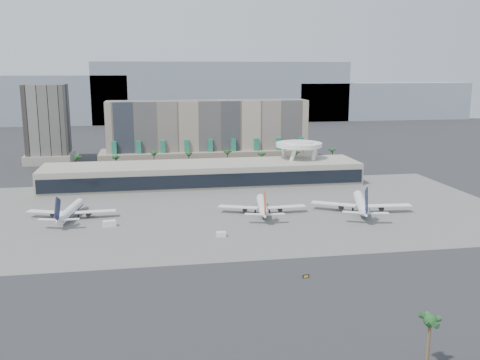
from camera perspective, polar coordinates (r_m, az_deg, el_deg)
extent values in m
plane|color=#232326|center=(186.61, -0.34, -7.64)|extent=(900.00, 900.00, 0.00)
cube|color=#5B5B59|center=(238.62, -2.52, -3.30)|extent=(260.00, 130.00, 0.06)
cube|color=gray|center=(662.02, -23.21, 7.85)|extent=(260.00, 60.00, 55.00)
cube|color=gray|center=(650.28, -1.96, 9.39)|extent=(300.00, 60.00, 70.00)
cube|color=gray|center=(706.57, 14.50, 8.20)|extent=(220.00, 60.00, 45.00)
cube|color=tan|center=(353.16, -3.43, 5.08)|extent=(130.00, 22.00, 42.00)
cube|color=gray|center=(353.42, -3.36, 2.47)|extent=(140.00, 30.00, 10.00)
cube|color=#227459|center=(341.42, -13.24, 2.53)|extent=(3.00, 2.00, 18.00)
cube|color=#227459|center=(340.82, -10.72, 2.62)|extent=(3.00, 2.00, 18.00)
cube|color=#227459|center=(340.88, -8.20, 2.70)|extent=(3.00, 2.00, 18.00)
cube|color=#227459|center=(341.60, -5.68, 2.79)|extent=(3.00, 2.00, 18.00)
cube|color=#227459|center=(342.97, -3.18, 2.86)|extent=(3.00, 2.00, 18.00)
cube|color=#227459|center=(344.99, -0.70, 2.93)|extent=(3.00, 2.00, 18.00)
cube|color=#227459|center=(347.65, 1.75, 3.00)|extent=(3.00, 2.00, 18.00)
cube|color=#227459|center=(350.93, 4.15, 3.05)|extent=(3.00, 2.00, 18.00)
cube|color=#227459|center=(354.81, 6.51, 3.10)|extent=(3.00, 2.00, 18.00)
cube|color=black|center=(381.13, -19.84, 5.66)|extent=(26.00, 26.00, 52.00)
cube|color=#B7AFA1|center=(383.99, -19.61, 2.25)|extent=(30.00, 30.00, 6.00)
cube|color=#B7AFA1|center=(290.53, -3.91, 0.63)|extent=(170.00, 32.00, 12.00)
cube|color=black|center=(274.84, -3.56, -0.12)|extent=(168.00, 0.60, 7.00)
cube|color=black|center=(289.22, -3.93, 2.04)|extent=(170.00, 12.00, 2.50)
cylinder|color=white|center=(313.60, 7.07, 2.32)|extent=(6.98, 6.99, 21.89)
cylinder|color=white|center=(310.18, 4.81, 2.26)|extent=(6.98, 6.99, 21.89)
cylinder|color=white|center=(298.06, 5.43, 1.86)|extent=(6.98, 6.99, 21.89)
cylinder|color=white|center=(301.62, 7.76, 1.93)|extent=(6.98, 6.99, 21.89)
cylinder|color=white|center=(304.42, 6.30, 3.77)|extent=(26.00, 26.00, 2.20)
cylinder|color=white|center=(304.25, 6.31, 4.01)|extent=(16.00, 16.00, 1.20)
cylinder|color=brown|center=(326.11, -16.90, 1.37)|extent=(0.70, 0.70, 12.00)
sphere|color=#1E4C22|center=(325.18, -16.96, 2.36)|extent=(2.80, 2.80, 2.80)
cylinder|color=brown|center=(324.07, -13.04, 1.51)|extent=(0.70, 0.70, 12.00)
sphere|color=#1E4C22|center=(323.13, -13.08, 2.51)|extent=(2.80, 2.80, 2.80)
cylinder|color=brown|center=(323.51, -9.15, 1.65)|extent=(0.70, 0.70, 12.00)
sphere|color=#1E4C22|center=(322.58, -9.18, 2.65)|extent=(2.80, 2.80, 2.80)
cylinder|color=brown|center=(324.38, -5.43, 1.78)|extent=(0.70, 0.70, 12.00)
sphere|color=#1E4C22|center=(323.44, -5.45, 2.77)|extent=(2.80, 2.80, 2.80)
cylinder|color=brown|center=(326.88, -1.41, 1.90)|extent=(0.70, 0.70, 12.00)
sphere|color=#1E4C22|center=(325.95, -1.41, 2.89)|extent=(2.80, 2.80, 2.80)
cylinder|color=brown|center=(330.75, 2.37, 2.01)|extent=(0.70, 0.70, 12.00)
sphere|color=#1E4C22|center=(329.83, 2.37, 2.99)|extent=(2.80, 2.80, 2.80)
cylinder|color=brown|center=(336.02, 6.04, 2.11)|extent=(0.70, 0.70, 12.00)
sphere|color=#1E4C22|center=(335.12, 6.06, 3.07)|extent=(2.80, 2.80, 2.80)
cylinder|color=brown|center=(342.95, 9.74, 2.20)|extent=(0.70, 0.70, 12.00)
sphere|color=#1E4C22|center=(342.07, 9.77, 3.14)|extent=(2.80, 2.80, 2.80)
cylinder|color=white|center=(238.18, -17.53, -3.04)|extent=(7.59, 25.81, 3.74)
cylinder|color=#101536|center=(238.21, -17.52, -3.08)|extent=(7.44, 25.30, 3.67)
cone|color=white|center=(251.81, -16.60, -2.20)|extent=(4.34, 4.73, 3.74)
cone|color=white|center=(222.89, -18.71, -4.05)|extent=(4.98, 8.90, 3.74)
cube|color=white|center=(240.59, -19.93, -3.20)|extent=(17.09, 9.47, 0.33)
cube|color=white|center=(234.73, -15.17, -3.26)|extent=(17.04, 4.69, 0.33)
cylinder|color=black|center=(240.35, -19.25, -3.39)|extent=(2.61, 4.01, 2.06)
cylinder|color=black|center=(236.10, -15.79, -3.44)|extent=(2.61, 4.01, 2.06)
cube|color=#101536|center=(220.37, -18.90, -2.93)|extent=(1.76, 8.47, 9.86)
cube|color=white|center=(223.23, -19.82, -3.98)|extent=(7.77, 4.13, 0.23)
cube|color=white|center=(220.66, -17.75, -4.02)|extent=(7.52, 2.16, 0.23)
cylinder|color=black|center=(248.07, -16.85, -3.04)|extent=(0.47, 0.47, 1.50)
cylinder|color=black|center=(238.84, -18.24, -3.70)|extent=(0.66, 0.66, 1.50)
cylinder|color=black|center=(237.14, -16.85, -3.72)|extent=(0.66, 0.66, 1.50)
cylinder|color=white|center=(234.85, 2.38, -2.68)|extent=(7.75, 26.37, 3.83)
cylinder|color=#101536|center=(234.89, 2.38, -2.71)|extent=(7.59, 25.84, 3.75)
cone|color=white|center=(249.34, 2.18, -1.82)|extent=(4.44, 4.84, 3.83)
cone|color=white|center=(218.51, 2.64, -3.71)|extent=(5.09, 9.09, 3.83)
cube|color=white|center=(233.68, -0.18, -2.89)|extent=(17.46, 9.68, 0.33)
cube|color=white|center=(234.94, 4.96, -2.85)|extent=(17.41, 4.80, 0.33)
cylinder|color=black|center=(234.45, 0.52, -3.08)|extent=(2.66, 4.10, 2.10)
cylinder|color=black|center=(235.36, 4.25, -3.06)|extent=(2.66, 4.10, 2.10)
cube|color=red|center=(215.85, 2.68, -2.54)|extent=(1.79, 8.66, 10.07)
cube|color=white|center=(217.23, 1.53, -3.67)|extent=(7.93, 4.22, 0.24)
cube|color=white|center=(217.78, 3.79, -3.65)|extent=(7.68, 2.20, 0.24)
cylinder|color=black|center=(245.36, 2.24, -2.69)|extent=(0.48, 0.48, 1.53)
cylinder|color=black|center=(234.45, 1.64, -3.38)|extent=(0.67, 0.67, 1.53)
cylinder|color=black|center=(234.82, 3.14, -3.37)|extent=(0.67, 0.67, 1.53)
cylinder|color=white|center=(242.90, 12.77, -2.36)|extent=(12.83, 29.67, 4.35)
cylinder|color=#101536|center=(242.94, 12.77, -2.40)|extent=(12.57, 29.08, 4.27)
cone|color=white|center=(259.38, 12.42, -1.45)|extent=(5.59, 5.96, 4.35)
cone|color=white|center=(224.33, 13.23, -3.47)|extent=(7.02, 10.64, 4.35)
cube|color=white|center=(241.09, 9.95, -2.51)|extent=(19.25, 13.30, 0.38)
cube|color=white|center=(243.52, 15.59, -2.63)|extent=(19.89, 6.03, 0.38)
cylinder|color=black|center=(242.08, 10.71, -2.75)|extent=(3.56, 4.86, 2.39)
cylinder|color=black|center=(243.84, 14.80, -2.83)|extent=(3.56, 4.86, 2.39)
cube|color=#101536|center=(221.37, 13.34, -2.17)|extent=(3.41, 9.61, 11.46)
cube|color=white|center=(222.66, 12.01, -3.39)|extent=(8.90, 5.85, 0.27)
cube|color=white|center=(223.74, 14.51, -3.43)|extent=(8.97, 3.72, 0.27)
cylinder|color=black|center=(254.82, 12.49, -2.40)|extent=(0.54, 0.54, 1.74)
cylinder|color=black|center=(242.28, 11.94, -3.11)|extent=(0.76, 0.76, 1.74)
cylinder|color=black|center=(242.98, 13.58, -3.14)|extent=(0.76, 0.76, 1.74)
cube|color=white|center=(221.02, -13.76, -4.54)|extent=(5.43, 3.46, 2.46)
cube|color=silver|center=(202.38, -2.02, -5.81)|extent=(3.78, 2.37, 1.86)
cube|color=black|center=(165.48, 7.05, -10.15)|extent=(2.13, 0.73, 0.96)
cube|color=orange|center=(165.33, 7.06, -10.18)|extent=(1.51, 0.38, 0.58)
cylinder|color=black|center=(165.34, 6.79, -10.24)|extent=(0.12, 0.12, 0.58)
cylinder|color=black|center=(165.77, 7.30, -10.19)|extent=(0.12, 0.12, 0.58)
cylinder|color=brown|center=(121.98, 19.43, -16.32)|extent=(0.70, 0.70, 11.89)
sphere|color=#1E4C22|center=(119.49, 19.62, -13.92)|extent=(2.80, 2.80, 2.80)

